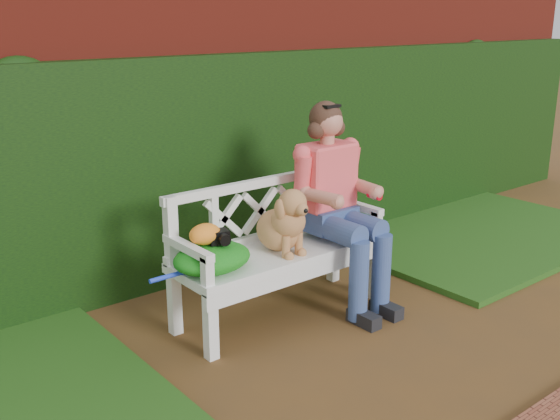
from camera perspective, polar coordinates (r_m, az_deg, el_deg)
ground at (r=4.12m, az=6.79°, el=-12.26°), size 60.00×60.00×0.00m
brick_wall at (r=5.18m, az=-8.07°, el=6.70°), size 10.00×0.30×2.20m
ivy_hedge at (r=5.04m, az=-6.65°, el=3.59°), size 10.00×0.18×1.70m
grass_right at (r=6.36m, az=16.18°, el=-1.91°), size 2.60×2.00×0.05m
garden_bench at (r=4.47m, az=-0.00°, el=-6.27°), size 1.60×0.64×0.48m
seated_woman at (r=4.58m, az=4.44°, el=0.41°), size 0.82×0.94×1.41m
dog at (r=4.27m, az=0.16°, el=-0.75°), size 0.31×0.42×0.45m
tennis_racket at (r=4.08m, az=-6.27°, el=-4.81°), size 0.68×0.50×0.03m
green_bag at (r=4.01m, az=-5.93°, el=-4.11°), size 0.56×0.47×0.17m
camera_item at (r=3.99m, az=-5.40°, el=-2.33°), size 0.14×0.12×0.08m
baseball_glove at (r=3.97m, az=-6.55°, el=-2.10°), size 0.25×0.22×0.13m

